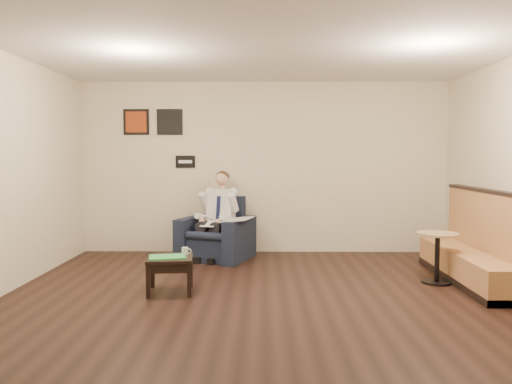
{
  "coord_description": "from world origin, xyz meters",
  "views": [
    {
      "loc": [
        -0.03,
        -5.22,
        1.6
      ],
      "look_at": [
        -0.11,
        1.2,
        1.13
      ],
      "focal_mm": 35.0,
      "sensor_mm": 36.0,
      "label": 1
    }
  ],
  "objects_px": {
    "armchair": "(216,228)",
    "green_folder": "(167,257)",
    "side_table": "(170,275)",
    "banquette": "(469,236)",
    "smartphone": "(175,254)",
    "coffee_mug": "(185,251)",
    "cafe_table": "(437,258)",
    "seated_man": "(213,218)"
  },
  "relations": [
    {
      "from": "armchair",
      "to": "green_folder",
      "type": "xyz_separation_m",
      "value": [
        -0.39,
        -1.95,
        -0.05
      ]
    },
    {
      "from": "side_table",
      "to": "banquette",
      "type": "bearing_deg",
      "value": 8.46
    },
    {
      "from": "armchair",
      "to": "smartphone",
      "type": "xyz_separation_m",
      "value": [
        -0.33,
        -1.77,
        -0.05
      ]
    },
    {
      "from": "armchair",
      "to": "smartphone",
      "type": "distance_m",
      "value": 1.8
    },
    {
      "from": "green_folder",
      "to": "side_table",
      "type": "bearing_deg",
      "value": 39.94
    },
    {
      "from": "smartphone",
      "to": "armchair",
      "type": "bearing_deg",
      "value": 83.19
    },
    {
      "from": "coffee_mug",
      "to": "banquette",
      "type": "distance_m",
      "value": 3.57
    },
    {
      "from": "side_table",
      "to": "coffee_mug",
      "type": "height_order",
      "value": "coffee_mug"
    },
    {
      "from": "cafe_table",
      "to": "armchair",
      "type": "bearing_deg",
      "value": 153.5
    },
    {
      "from": "cafe_table",
      "to": "green_folder",
      "type": "bearing_deg",
      "value": -171.46
    },
    {
      "from": "coffee_mug",
      "to": "smartphone",
      "type": "relative_size",
      "value": 0.68
    },
    {
      "from": "seated_man",
      "to": "green_folder",
      "type": "bearing_deg",
      "value": -81.67
    },
    {
      "from": "armchair",
      "to": "coffee_mug",
      "type": "height_order",
      "value": "armchair"
    },
    {
      "from": "green_folder",
      "to": "coffee_mug",
      "type": "height_order",
      "value": "coffee_mug"
    },
    {
      "from": "armchair",
      "to": "cafe_table",
      "type": "bearing_deg",
      "value": -7.46
    },
    {
      "from": "armchair",
      "to": "smartphone",
      "type": "bearing_deg",
      "value": -81.52
    },
    {
      "from": "banquette",
      "to": "armchair",
      "type": "bearing_deg",
      "value": 157.61
    },
    {
      "from": "seated_man",
      "to": "cafe_table",
      "type": "bearing_deg",
      "value": -5.29
    },
    {
      "from": "armchair",
      "to": "seated_man",
      "type": "distance_m",
      "value": 0.21
    },
    {
      "from": "side_table",
      "to": "smartphone",
      "type": "bearing_deg",
      "value": 78.89
    },
    {
      "from": "green_folder",
      "to": "cafe_table",
      "type": "bearing_deg",
      "value": 8.54
    },
    {
      "from": "seated_man",
      "to": "cafe_table",
      "type": "height_order",
      "value": "seated_man"
    },
    {
      "from": "seated_man",
      "to": "smartphone",
      "type": "bearing_deg",
      "value": -80.9
    },
    {
      "from": "smartphone",
      "to": "green_folder",
      "type": "bearing_deg",
      "value": -103.96
    },
    {
      "from": "green_folder",
      "to": "banquette",
      "type": "distance_m",
      "value": 3.77
    },
    {
      "from": "side_table",
      "to": "green_folder",
      "type": "height_order",
      "value": "green_folder"
    },
    {
      "from": "cafe_table",
      "to": "banquette",
      "type": "bearing_deg",
      "value": 10.16
    },
    {
      "from": "seated_man",
      "to": "side_table",
      "type": "distance_m",
      "value": 1.89
    },
    {
      "from": "smartphone",
      "to": "cafe_table",
      "type": "height_order",
      "value": "cafe_table"
    },
    {
      "from": "armchair",
      "to": "coffee_mug",
      "type": "bearing_deg",
      "value": -77.49
    },
    {
      "from": "cafe_table",
      "to": "coffee_mug",
      "type": "bearing_deg",
      "value": -173.7
    },
    {
      "from": "smartphone",
      "to": "coffee_mug",
      "type": "bearing_deg",
      "value": -7.1
    },
    {
      "from": "armchair",
      "to": "side_table",
      "type": "xyz_separation_m",
      "value": [
        -0.36,
        -1.92,
        -0.26
      ]
    },
    {
      "from": "armchair",
      "to": "banquette",
      "type": "bearing_deg",
      "value": -3.35
    },
    {
      "from": "green_folder",
      "to": "cafe_table",
      "type": "xyz_separation_m",
      "value": [
        3.3,
        0.5,
        -0.11
      ]
    },
    {
      "from": "coffee_mug",
      "to": "smartphone",
      "type": "height_order",
      "value": "coffee_mug"
    },
    {
      "from": "coffee_mug",
      "to": "green_folder",
      "type": "bearing_deg",
      "value": -140.06
    },
    {
      "from": "cafe_table",
      "to": "side_table",
      "type": "bearing_deg",
      "value": -171.76
    },
    {
      "from": "green_folder",
      "to": "cafe_table",
      "type": "distance_m",
      "value": 3.34
    },
    {
      "from": "smartphone",
      "to": "banquette",
      "type": "bearing_deg",
      "value": 9.92
    },
    {
      "from": "side_table",
      "to": "cafe_table",
      "type": "relative_size",
      "value": 0.81
    },
    {
      "from": "side_table",
      "to": "green_folder",
      "type": "xyz_separation_m",
      "value": [
        -0.03,
        -0.02,
        0.22
      ]
    }
  ]
}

